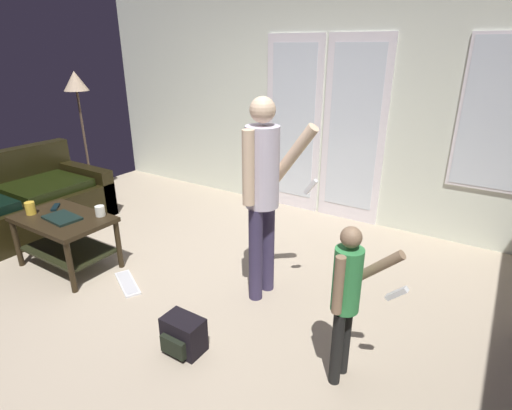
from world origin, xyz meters
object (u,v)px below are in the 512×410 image
cup_near_edge (30,208)px  coffee_table (65,231)px  loose_keyboard (127,283)px  laptop_closed (62,218)px  cup_by_laptop (100,211)px  leather_couch (6,210)px  floor_lamp (77,91)px  backpack (183,335)px  tv_remote_black (55,207)px  person_adult (263,184)px  person_child (347,293)px

cup_near_edge → coffee_table: bearing=19.9°
loose_keyboard → laptop_closed: (-0.66, -0.10, 0.51)m
cup_by_laptop → cup_near_edge: bearing=-150.9°
leather_couch → cup_near_edge: size_ratio=17.60×
floor_lamp → cup_by_laptop: floor_lamp is taller
leather_couch → laptop_closed: 1.27m
backpack → loose_keyboard: backpack is taller
leather_couch → coffee_table: bearing=-3.2°
tv_remote_black → backpack: bearing=34.3°
person_adult → loose_keyboard: person_adult is taller
coffee_table → cup_by_laptop: (0.27, 0.21, 0.19)m
person_child → floor_lamp: 4.52m
cup_by_laptop → coffee_table: bearing=-142.2°
tv_remote_black → loose_keyboard: bearing=43.8°
coffee_table → floor_lamp: size_ratio=0.54×
person_child → floor_lamp: bearing=162.7°
coffee_table → laptop_closed: (0.04, -0.03, 0.15)m
backpack → laptop_closed: bearing=171.4°
loose_keyboard → cup_near_edge: size_ratio=3.82×
person_child → cup_by_laptop: size_ratio=11.00×
cup_by_laptop → tv_remote_black: bearing=-167.4°
cup_near_edge → tv_remote_black: 0.22m
person_child → cup_near_edge: (-3.00, -0.19, -0.06)m
coffee_table → loose_keyboard: size_ratio=2.00×
leather_couch → coffee_table: leather_couch is taller
person_adult → person_child: person_adult is taller
cup_by_laptop → floor_lamp: bearing=146.9°
leather_couch → cup_by_laptop: size_ratio=21.79×
floor_lamp → loose_keyboard: size_ratio=3.72×
coffee_table → backpack: coffee_table is taller
person_adult → floor_lamp: bearing=166.6°
coffee_table → cup_by_laptop: bearing=37.8°
person_child → loose_keyboard: (-1.99, -0.00, -0.62)m
cup_by_laptop → leather_couch: bearing=-174.5°
loose_keyboard → laptop_closed: bearing=-171.5°
person_adult → tv_remote_black: (-2.04, -0.51, -0.46)m
coffee_table → backpack: (1.69, -0.28, -0.25)m
backpack → person_child: bearing=19.4°
leather_couch → cup_near_edge: bearing=-11.3°
cup_near_edge → tv_remote_black: size_ratio=0.69×
leather_couch → backpack: 2.92m
leather_couch → floor_lamp: floor_lamp is taller
person_child → laptop_closed: size_ratio=3.12×
backpack → cup_by_laptop: bearing=161.1°
leather_couch → floor_lamp: (-0.35, 1.33, 1.14)m
floor_lamp → cup_near_edge: size_ratio=14.18×
cup_near_edge → cup_by_laptop: 0.66m
leather_couch → person_adult: (2.99, 0.54, 0.69)m
person_child → loose_keyboard: size_ratio=2.33×
laptop_closed → cup_near_edge: cup_near_edge is taller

